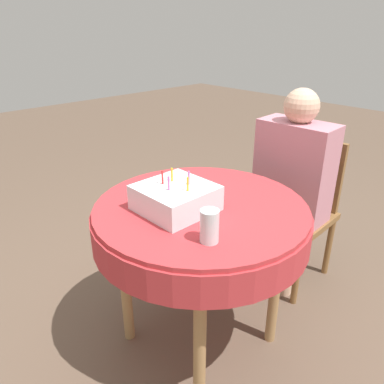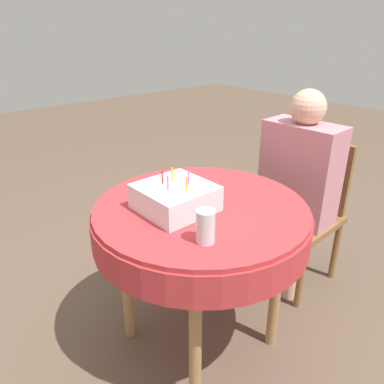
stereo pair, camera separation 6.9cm
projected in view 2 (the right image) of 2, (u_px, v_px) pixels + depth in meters
name	position (u px, v px, depth m)	size (l,w,h in m)	color
ground_plane	(199.00, 337.00, 1.88)	(12.00, 12.00, 0.00)	brown
dining_table	(201.00, 225.00, 1.61)	(0.92, 0.92, 0.75)	#BC3338
chair	(302.00, 207.00, 2.20)	(0.46, 0.46, 0.84)	brown
person	(298.00, 176.00, 2.05)	(0.42, 0.31, 1.14)	#DBB293
birthday_cake	(175.00, 197.00, 1.52)	(0.28, 0.28, 0.16)	white
drinking_glass	(205.00, 226.00, 1.29)	(0.07, 0.07, 0.12)	silver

